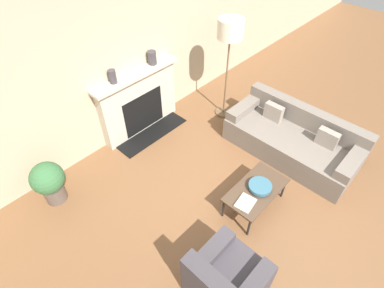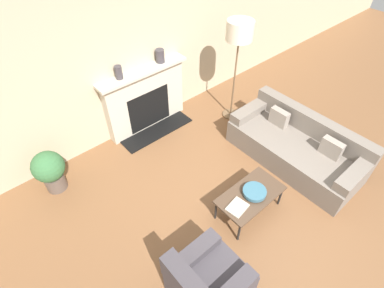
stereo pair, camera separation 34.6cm
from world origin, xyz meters
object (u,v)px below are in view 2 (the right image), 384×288
(bowl, at_px, (254,192))
(book, at_px, (237,207))
(armchair_near, at_px, (208,283))
(mantel_vase_center_left, at_px, (160,56))
(couch, at_px, (296,147))
(floor_lamp, at_px, (239,36))
(mantel_vase_left, at_px, (119,72))
(coffee_table, at_px, (250,196))
(potted_plant, at_px, (49,170))
(fireplace, at_px, (146,100))

(bowl, distance_m, book, 0.34)
(armchair_near, height_order, mantel_vase_center_left, mantel_vase_center_left)
(couch, bearing_deg, mantel_vase_center_left, -158.40)
(floor_lamp, distance_m, mantel_vase_center_left, 1.34)
(couch, height_order, book, couch)
(armchair_near, xyz_separation_m, floor_lamp, (2.64, 2.15, 1.30))
(floor_lamp, bearing_deg, mantel_vase_center_left, 139.89)
(book, height_order, mantel_vase_left, mantel_vase_left)
(coffee_table, height_order, mantel_vase_center_left, mantel_vase_center_left)
(armchair_near, distance_m, potted_plant, 2.74)
(bowl, xyz_separation_m, mantel_vase_center_left, (0.39, 2.56, 0.83))
(floor_lamp, bearing_deg, mantel_vase_left, 155.00)
(couch, xyz_separation_m, armchair_near, (-2.58, -0.64, 0.03))
(couch, height_order, potted_plant, couch)
(couch, distance_m, mantel_vase_left, 3.08)
(fireplace, height_order, armchair_near, fireplace)
(book, relative_size, mantel_vase_center_left, 1.33)
(fireplace, bearing_deg, bowl, -90.13)
(couch, xyz_separation_m, book, (-1.66, -0.22, 0.12))
(bowl, xyz_separation_m, floor_lamp, (1.39, 1.73, 1.17))
(bowl, height_order, mantel_vase_left, mantel_vase_left)
(book, bearing_deg, floor_lamp, 36.82)
(armchair_near, relative_size, mantel_vase_center_left, 3.62)
(bowl, distance_m, potted_plant, 2.95)
(floor_lamp, distance_m, potted_plant, 3.56)
(fireplace, height_order, potted_plant, fireplace)
(fireplace, xyz_separation_m, coffee_table, (-0.04, -2.52, -0.21))
(fireplace, distance_m, potted_plant, 1.97)
(fireplace, bearing_deg, mantel_vase_left, 178.02)
(armchair_near, height_order, bowl, armchair_near)
(bowl, relative_size, mantel_vase_left, 1.49)
(book, xyz_separation_m, mantel_vase_center_left, (0.73, 2.56, 0.87))
(bowl, distance_m, mantel_vase_left, 2.72)
(book, bearing_deg, potted_plant, 117.14)
(mantel_vase_left, xyz_separation_m, mantel_vase_center_left, (0.80, 0.00, 0.00))
(mantel_vase_left, relative_size, potted_plant, 0.31)
(armchair_near, distance_m, mantel_vase_center_left, 3.54)
(book, height_order, potted_plant, potted_plant)
(couch, bearing_deg, potted_plant, -121.84)
(coffee_table, distance_m, mantel_vase_center_left, 2.73)
(bowl, xyz_separation_m, mantel_vase_left, (-0.41, 2.56, 0.83))
(fireplace, bearing_deg, potted_plant, -170.78)
(book, distance_m, mantel_vase_center_left, 2.80)
(couch, bearing_deg, coffee_table, -82.19)
(armchair_near, bearing_deg, fireplace, -23.00)
(fireplace, distance_m, coffee_table, 2.53)
(mantel_vase_center_left, bearing_deg, book, -105.90)
(armchair_near, distance_m, mantel_vase_left, 3.25)
(bowl, xyz_separation_m, book, (-0.34, -0.00, -0.03))
(couch, relative_size, bowl, 6.67)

